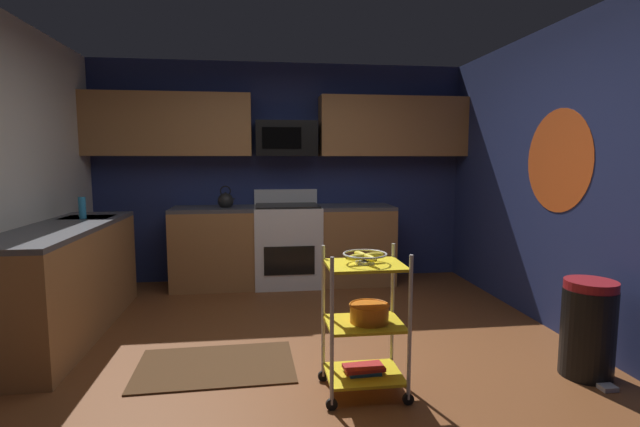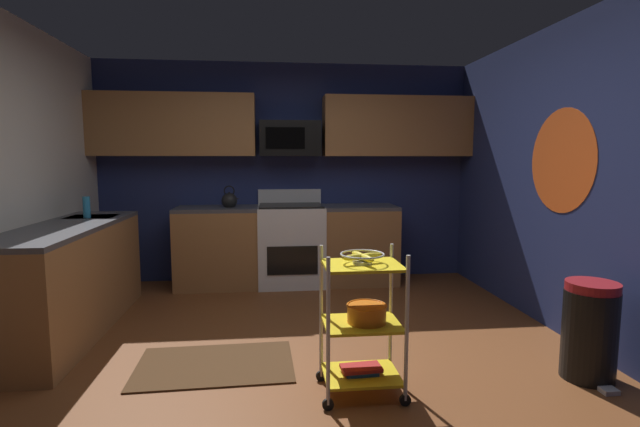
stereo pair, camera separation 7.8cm
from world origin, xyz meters
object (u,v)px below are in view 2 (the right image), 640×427
at_px(microwave, 290,139).
at_px(dish_soap_bottle, 87,207).
at_px(trash_can, 590,331).
at_px(mixing_bowl_large, 367,313).
at_px(fruit_bowl, 362,256).
at_px(rolling_cart, 362,324).
at_px(book_stack, 361,369).
at_px(oven_range, 291,244).
at_px(kettle, 229,200).

distance_m(microwave, dish_soap_bottle, 2.27).
bearing_deg(trash_can, mixing_bowl_large, -178.68).
bearing_deg(microwave, fruit_bowl, -83.52).
height_order(rolling_cart, trash_can, rolling_cart).
relative_size(mixing_bowl_large, book_stack, 0.97).
bearing_deg(microwave, oven_range, -89.74).
bearing_deg(fruit_bowl, trash_can, 1.29).
relative_size(fruit_bowl, dish_soap_bottle, 1.36).
bearing_deg(dish_soap_bottle, rolling_cart, -38.31).
xyz_separation_m(microwave, mixing_bowl_large, (0.34, -2.76, -1.18)).
bearing_deg(microwave, kettle, -171.18).
height_order(fruit_bowl, trash_can, fruit_bowl).
distance_m(microwave, rolling_cart, 3.04).
distance_m(microwave, trash_can, 3.57).
xyz_separation_m(dish_soap_bottle, trash_can, (3.80, -1.74, -0.69)).
bearing_deg(fruit_bowl, mixing_bowl_large, -0.00).
bearing_deg(fruit_bowl, dish_soap_bottle, 141.69).
height_order(oven_range, trash_can, oven_range).
bearing_deg(mixing_bowl_large, trash_can, 1.32).
bearing_deg(oven_range, microwave, 90.26).
xyz_separation_m(oven_range, rolling_cart, (0.31, -2.65, -0.03)).
bearing_deg(rolling_cart, oven_range, 96.72).
height_order(fruit_bowl, kettle, kettle).
relative_size(oven_range, rolling_cart, 1.20).
xyz_separation_m(fruit_bowl, book_stack, (0.00, -0.00, -0.72)).
bearing_deg(mixing_bowl_large, dish_soap_bottle, 142.07).
xyz_separation_m(oven_range, trash_can, (1.86, -2.62, -0.15)).
relative_size(book_stack, trash_can, 0.40).
distance_m(oven_range, kettle, 0.87).
xyz_separation_m(oven_range, mixing_bowl_large, (0.34, -2.65, 0.04)).
bearing_deg(mixing_bowl_large, kettle, 111.48).
bearing_deg(dish_soap_bottle, book_stack, -38.31).
distance_m(oven_range, book_stack, 2.69).
bearing_deg(trash_can, kettle, 134.43).
bearing_deg(oven_range, book_stack, -83.28).
bearing_deg(rolling_cart, trash_can, 1.29).
xyz_separation_m(kettle, trash_can, (2.56, -2.62, -0.67)).
xyz_separation_m(fruit_bowl, dish_soap_bottle, (-2.25, 1.78, 0.14)).
relative_size(mixing_bowl_large, dish_soap_bottle, 1.26).
height_order(microwave, rolling_cart, microwave).
bearing_deg(dish_soap_bottle, trash_can, -24.62).
bearing_deg(rolling_cart, dish_soap_bottle, 141.69).
xyz_separation_m(microwave, kettle, (-0.70, -0.11, -0.70)).
height_order(mixing_bowl_large, dish_soap_bottle, dish_soap_bottle).
xyz_separation_m(kettle, dish_soap_bottle, (-1.24, -0.87, 0.02)).
bearing_deg(oven_range, kettle, -179.68).
bearing_deg(kettle, fruit_bowl, -69.10).
relative_size(book_stack, kettle, 0.99).
distance_m(oven_range, trash_can, 3.22).
height_order(mixing_bowl_large, kettle, kettle).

